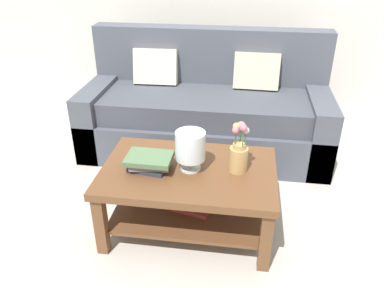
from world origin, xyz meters
TOP-DOWN VIEW (x-y plane):
  - ground_plane at (0.00, 0.00)m, footprint 10.00×10.00m
  - couch at (-0.12, 0.77)m, footprint 2.17×0.90m
  - coffee_table at (-0.09, -0.41)m, footprint 1.11×0.73m
  - book_stack_main at (-0.34, -0.45)m, footprint 0.29×0.21m
  - glass_hurricane_vase at (-0.08, -0.41)m, footprint 0.19×0.19m
  - flower_pitcher at (0.22, -0.38)m, footprint 0.12×0.12m

SIDE VIEW (x-z plane):
  - ground_plane at x=0.00m, z-range 0.00..0.00m
  - coffee_table at x=-0.09m, z-range 0.11..0.58m
  - couch at x=-0.12m, z-range -0.17..0.89m
  - book_stack_main at x=-0.34m, z-range 0.48..0.57m
  - flower_pitcher at x=0.22m, z-range 0.43..0.77m
  - glass_hurricane_vase at x=-0.08m, z-range 0.50..0.76m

